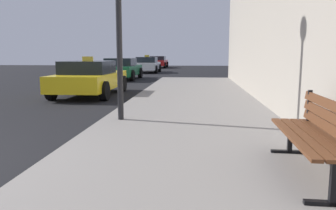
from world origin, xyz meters
name	(u,v)px	position (x,y,z in m)	size (l,w,h in m)	color
sidewalk	(193,181)	(4.00, 0.00, 0.07)	(4.00, 32.00, 0.15)	gray
bench	(317,131)	(5.39, 0.15, 0.67)	(0.56, 1.91, 0.89)	brown
car_yellow	(90,78)	(0.11, 8.30, 0.65)	(2.03, 4.25, 1.43)	yellow
car_green	(122,69)	(-0.45, 16.02, 0.65)	(1.99, 4.20, 1.27)	#196638
car_white	(147,65)	(0.00, 23.50, 0.65)	(1.93, 4.07, 1.43)	white
car_red	(158,62)	(-0.21, 33.06, 0.65)	(1.94, 4.57, 1.27)	red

